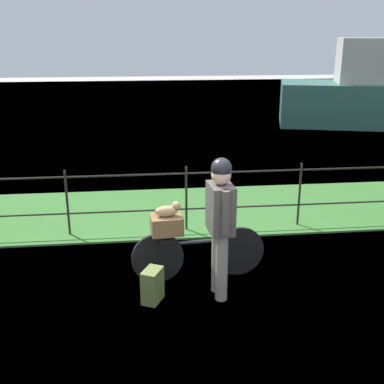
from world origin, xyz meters
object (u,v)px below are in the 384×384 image
Objects in this scene: moored_boat_near at (379,94)px; backpack_on_paving at (152,285)px; terrier_dog at (168,210)px; cyclist_person at (220,216)px; bicycle_main at (197,253)px; wooden_crate at (167,225)px.

backpack_on_paving is at bearing -127.23° from moored_boat_near.
cyclist_person is (0.56, -0.40, 0.05)m from terrier_dog.
terrier_dog reaches higher than backpack_on_paving.
bicycle_main is 12.15m from moored_boat_near.
wooden_crate is 0.19m from terrier_dog.
cyclist_person reaches higher than wooden_crate.
wooden_crate is at bearing -175.27° from terrier_dog.
wooden_crate is at bearing -177.65° from backpack_on_paving.
bicycle_main is at bearing 4.73° from terrier_dog.
backpack_on_paving is at bearing -113.82° from wooden_crate.
wooden_crate reaches higher than bicycle_main.
moored_boat_near is at bearing 53.57° from bicycle_main.
terrier_dog is 12.37m from moored_boat_near.
bicycle_main is 1.01× the size of cyclist_person.
bicycle_main is 4.45× the size of wooden_crate.
bicycle_main is at bearing 156.06° from backpack_on_paving.
wooden_crate is 0.23× the size of cyclist_person.
terrier_dog reaches higher than wooden_crate.
bicycle_main is 0.77m from backpack_on_paving.
moored_boat_near is (7.00, 10.20, 0.03)m from cyclist_person.
cyclist_person reaches higher than bicycle_main.
cyclist_person is (0.59, -0.40, 0.24)m from wooden_crate.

